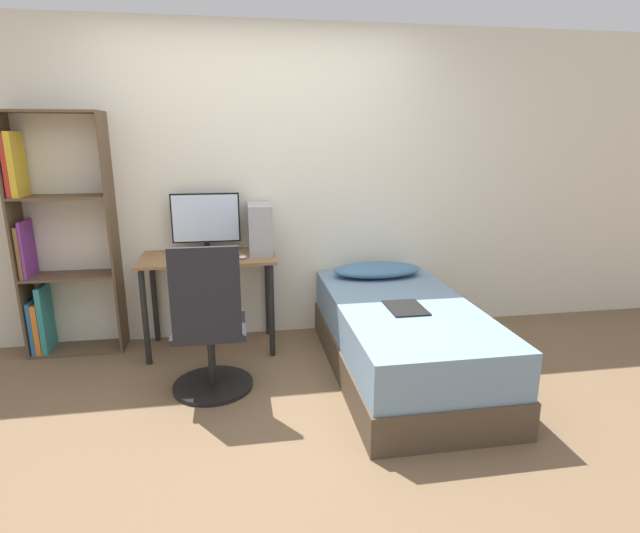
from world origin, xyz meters
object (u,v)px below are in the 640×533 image
Objects in this scene: bookshelf at (51,246)px; office_chair at (210,338)px; bed at (402,339)px; keyboard at (210,258)px; pc_tower at (260,228)px; monitor at (206,220)px.

office_chair is at bearing -36.23° from bookshelf.
keyboard reaches higher than bed.
bookshelf is at bearing 143.77° from office_chair.
bookshelf is 4.76× the size of pc_tower.
monitor is (-0.04, 0.91, 0.62)m from office_chair.
pc_tower is (-0.94, 0.73, 0.69)m from bed.
monitor is (-1.36, 0.84, 0.74)m from bed.
pc_tower is at bearing 64.83° from office_chair.
pc_tower is at bearing 142.11° from bed.
office_chair is at bearing -89.20° from keyboard.
bookshelf is at bearing -177.98° from monitor.
office_chair is 0.54× the size of bed.
bookshelf is 4.72× the size of keyboard.
bookshelf is at bearing 168.31° from keyboard.
office_chair is 1.92× the size of monitor.
monitor is (1.15, 0.04, 0.16)m from bookshelf.
bookshelf is 1.54m from office_chair.
bookshelf is 1.57m from pc_tower.
monitor is 0.43m from pc_tower.
pc_tower is (0.38, 0.80, 0.56)m from office_chair.
monitor is 1.37× the size of keyboard.
bookshelf is 1.20m from keyboard.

